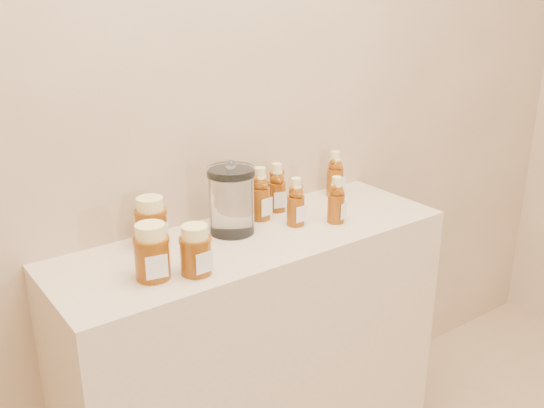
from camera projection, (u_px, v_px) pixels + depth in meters
wall_back at (214, 72)px, 1.76m from camera, size 3.50×0.02×2.70m
display_table at (256, 366)px, 1.92m from camera, size 1.20×0.40×0.90m
bear_bottle_back_left at (260, 190)px, 1.85m from camera, size 0.07×0.07×0.19m
bear_bottle_back_mid at (277, 184)px, 1.92m from camera, size 0.08×0.08×0.18m
bear_bottle_back_right at (335, 171)px, 2.06m from camera, size 0.07×0.07×0.18m
bear_bottle_front_left at (296, 199)px, 1.81m from camera, size 0.06×0.06×0.17m
bear_bottle_front_right at (336, 197)px, 1.84m from camera, size 0.07×0.07×0.16m
honey_jar_left at (152, 251)px, 1.49m from camera, size 0.11×0.11×0.14m
honey_jar_back at (151, 222)px, 1.67m from camera, size 0.09×0.09×0.14m
honey_jar_front at (196, 250)px, 1.52m from camera, size 0.09×0.09×0.13m
glass_canister at (232, 198)px, 1.75m from camera, size 0.17×0.17×0.22m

